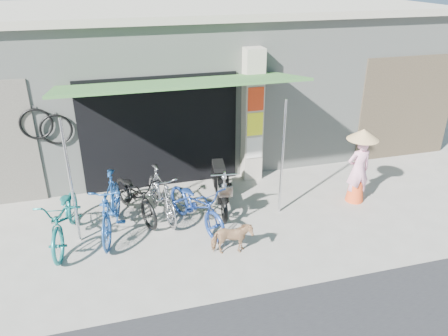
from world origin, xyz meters
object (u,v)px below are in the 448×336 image
object	(u,v)px
bike_black	(135,195)
nun	(359,166)
bike_blue	(111,206)
bike_silver	(161,194)
street_dog	(232,239)
bike_navy	(197,205)
moped	(220,184)
bike_teal	(65,217)

from	to	relation	value
bike_black	nun	world-z (taller)	nun
bike_blue	bike_silver	bearing A→B (deg)	31.29
bike_silver	street_dog	bearing A→B (deg)	-68.56
bike_black	bike_navy	world-z (taller)	bike_navy
street_dog	moped	distance (m)	1.74
bike_silver	moped	xyz separation A→B (m)	(1.24, 0.14, -0.04)
moped	nun	xyz separation A→B (m)	(2.80, -0.61, 0.35)
bike_navy	street_dog	bearing A→B (deg)	-90.12
nun	bike_blue	bearing A→B (deg)	-2.54
bike_black	moped	distance (m)	1.73
moped	nun	world-z (taller)	nun
bike_blue	bike_navy	xyz separation A→B (m)	(1.56, -0.22, -0.09)
bike_blue	moped	world-z (taller)	bike_blue
bike_navy	bike_blue	bearing A→B (deg)	149.69
nun	bike_teal	bearing A→B (deg)	-1.69
bike_black	bike_silver	bearing A→B (deg)	-34.84
bike_teal	moped	world-z (taller)	moped
street_dog	moped	xyz separation A→B (m)	(0.25, 1.72, 0.16)
bike_blue	street_dog	size ratio (longest dim) A/B	2.65
bike_black	bike_blue	bearing A→B (deg)	-155.44
bike_silver	street_dog	size ratio (longest dim) A/B	2.33
bike_navy	street_dog	size ratio (longest dim) A/B	2.53
street_dog	moped	bearing A→B (deg)	-1.74
bike_teal	street_dog	bearing A→B (deg)	-14.42
moped	bike_silver	bearing A→B (deg)	-165.26
bike_black	street_dog	distance (m)	2.26
bike_teal	bike_navy	size ratio (longest dim) A/B	1.07
bike_silver	bike_navy	world-z (taller)	bike_silver
bike_silver	nun	distance (m)	4.08
bike_teal	bike_black	xyz separation A→B (m)	(1.28, 0.56, -0.04)
bike_black	nun	distance (m)	4.58
bike_teal	bike_black	bearing A→B (deg)	31.67
bike_silver	nun	size ratio (longest dim) A/B	1.03
bike_navy	nun	world-z (taller)	nun
bike_blue	bike_silver	distance (m)	1.04
bike_black	street_dog	size ratio (longest dim) A/B	2.47
bike_teal	bike_navy	distance (m)	2.36
bike_teal	nun	xyz separation A→B (m)	(5.81, -0.03, 0.31)
bike_teal	nun	world-z (taller)	nun
bike_black	bike_teal	bearing A→B (deg)	-177.35
bike_blue	nun	world-z (taller)	nun
bike_blue	bike_silver	size ratio (longest dim) A/B	1.14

